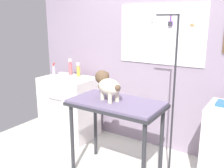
{
  "coord_description": "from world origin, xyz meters",
  "views": [
    {
      "loc": [
        1.37,
        -1.92,
        1.77
      ],
      "look_at": [
        -0.09,
        0.35,
        1.09
      ],
      "focal_mm": 40.52,
      "sensor_mm": 36.0,
      "label": 1
    }
  ],
  "objects_px": {
    "counter_left": "(69,107)",
    "grooming_arm": "(172,105)",
    "dog": "(107,85)",
    "spray_bottle_short": "(70,68)",
    "grooming_table": "(116,109)"
  },
  "relations": [
    {
      "from": "spray_bottle_short",
      "to": "grooming_table",
      "type": "bearing_deg",
      "value": -27.94
    },
    {
      "from": "grooming_table",
      "to": "dog",
      "type": "relative_size",
      "value": 2.43
    },
    {
      "from": "grooming_table",
      "to": "spray_bottle_short",
      "type": "bearing_deg",
      "value": 152.06
    },
    {
      "from": "counter_left",
      "to": "spray_bottle_short",
      "type": "distance_m",
      "value": 0.62
    },
    {
      "from": "grooming_arm",
      "to": "spray_bottle_short",
      "type": "relative_size",
      "value": 7.25
    },
    {
      "from": "spray_bottle_short",
      "to": "dog",
      "type": "bearing_deg",
      "value": -30.42
    },
    {
      "from": "counter_left",
      "to": "grooming_arm",
      "type": "bearing_deg",
      "value": -5.91
    },
    {
      "from": "grooming_arm",
      "to": "dog",
      "type": "distance_m",
      "value": 0.75
    },
    {
      "from": "grooming_arm",
      "to": "spray_bottle_short",
      "type": "distance_m",
      "value": 1.84
    },
    {
      "from": "grooming_table",
      "to": "spray_bottle_short",
      "type": "distance_m",
      "value": 1.45
    },
    {
      "from": "grooming_arm",
      "to": "dog",
      "type": "relative_size",
      "value": 4.25
    },
    {
      "from": "grooming_arm",
      "to": "grooming_table",
      "type": "bearing_deg",
      "value": -149.87
    },
    {
      "from": "counter_left",
      "to": "spray_bottle_short",
      "type": "bearing_deg",
      "value": 121.34
    },
    {
      "from": "grooming_arm",
      "to": "dog",
      "type": "height_order",
      "value": "grooming_arm"
    },
    {
      "from": "counter_left",
      "to": "grooming_table",
      "type": "bearing_deg",
      "value": -22.9
    }
  ]
}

